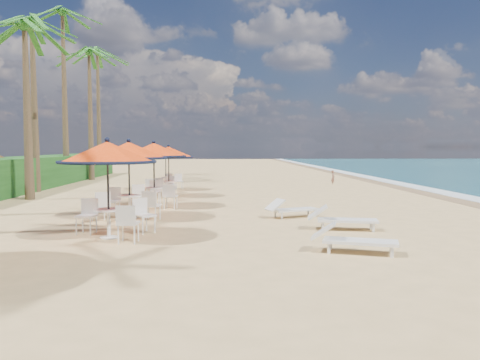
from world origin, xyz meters
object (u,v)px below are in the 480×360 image
object	(u,v)px
station_3	(167,158)
station_4	(167,157)
lounger_far	(290,208)
station_0	(109,165)
lounger_mid	(340,218)
lounger_near	(351,239)
station_1	(128,160)
station_2	(154,158)

from	to	relation	value
station_3	station_4	bearing A→B (deg)	96.78
station_4	lounger_far	size ratio (longest dim) A/B	1.23
station_0	station_3	size ratio (longest dim) A/B	1.04
lounger_mid	station_0	bearing A→B (deg)	-160.94
station_3	lounger_near	xyz separation A→B (m)	(5.47, -12.35, -1.52)
lounger_mid	station_1	bearing A→B (deg)	170.08
lounger_mid	station_2	bearing A→B (deg)	148.73
station_0	station_4	distance (m)	13.90
station_3	lounger_near	world-z (taller)	station_3
station_2	lounger_near	size ratio (longest dim) A/B	1.33
station_2	lounger_far	world-z (taller)	station_2
station_0	lounger_far	bearing A→B (deg)	32.20
station_1	station_3	xyz separation A→B (m)	(0.54, 6.95, -0.12)
station_1	lounger_far	distance (m)	5.69
station_1	station_4	bearing A→B (deg)	89.35
station_2	station_3	bearing A→B (deg)	88.65
station_4	lounger_near	xyz separation A→B (m)	(5.89, -15.90, -1.48)
station_2	lounger_near	xyz separation A→B (m)	(5.57, -8.41, -1.63)
station_0	station_2	world-z (taller)	station_2
lounger_mid	lounger_far	bearing A→B (deg)	124.93
station_1	lounger_near	size ratio (longest dim) A/B	1.34
station_1	lounger_mid	bearing A→B (deg)	-20.75
station_3	lounger_mid	size ratio (longest dim) A/B	1.23
lounger_near	lounger_mid	size ratio (longest dim) A/B	0.97
station_0	station_4	world-z (taller)	station_0
station_3	station_1	bearing A→B (deg)	-94.46
station_0	station_3	bearing A→B (deg)	88.04
station_4	station_0	bearing A→B (deg)	-89.72
station_2	lounger_far	size ratio (longest dim) A/B	1.39
station_1	lounger_near	bearing A→B (deg)	-41.89
station_0	lounger_far	world-z (taller)	station_0
station_1	station_2	size ratio (longest dim) A/B	1.00
station_3	lounger_far	size ratio (longest dim) A/B	1.33
station_3	lounger_mid	distance (m)	11.26
station_1	lounger_near	distance (m)	8.24
lounger_near	lounger_far	distance (m)	5.35
lounger_near	station_3	bearing A→B (deg)	132.21
station_3	lounger_far	bearing A→B (deg)	-55.07
station_1	station_2	distance (m)	3.05
station_1	station_3	bearing A→B (deg)	85.54
station_1	lounger_mid	world-z (taller)	station_1
station_0	station_3	world-z (taller)	station_0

